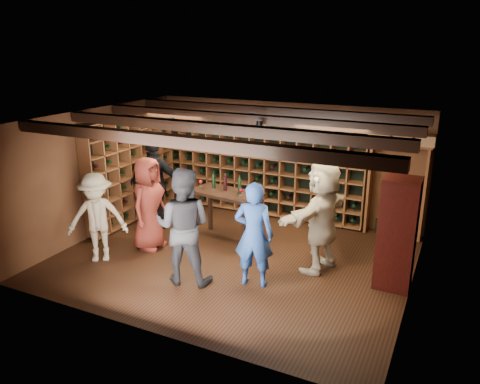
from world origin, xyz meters
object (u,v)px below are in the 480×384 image
at_px(guest_beige, 322,216).
at_px(tasting_table, 226,198).
at_px(guest_red_floral, 149,204).
at_px(guest_woman_black, 155,184).
at_px(man_blue_shirt, 254,235).
at_px(display_cabinet, 397,236).
at_px(guest_khaki, 97,218).
at_px(man_grey_suit, 183,226).

relative_size(guest_beige, tasting_table, 1.34).
xyz_separation_m(guest_red_floral, guest_woman_black, (-0.45, 0.85, 0.08)).
height_order(man_blue_shirt, guest_woman_black, guest_woman_black).
bearing_deg(display_cabinet, man_blue_shirt, -155.58).
height_order(guest_red_floral, guest_khaki, guest_red_floral).
height_order(display_cabinet, guest_woman_black, guest_woman_black).
bearing_deg(display_cabinet, guest_woman_black, 175.30).
distance_m(display_cabinet, guest_red_floral, 4.35).
bearing_deg(display_cabinet, tasting_table, 172.33).
bearing_deg(guest_red_floral, display_cabinet, -85.33).
bearing_deg(display_cabinet, guest_khaki, -165.08).
bearing_deg(guest_red_floral, guest_beige, -81.72).
xyz_separation_m(man_grey_suit, tasting_table, (-0.13, 1.71, -0.07)).
height_order(display_cabinet, man_grey_suit, man_grey_suit).
distance_m(man_grey_suit, guest_beige, 2.28).
bearing_deg(guest_beige, guest_khaki, -53.02).
distance_m(display_cabinet, guest_beige, 1.22).
distance_m(guest_woman_black, guest_khaki, 1.68).
xyz_separation_m(man_grey_suit, guest_red_floral, (-1.27, 0.82, -0.07)).
distance_m(man_blue_shirt, guest_red_floral, 2.36).
height_order(man_grey_suit, guest_woman_black, guest_woman_black).
relative_size(display_cabinet, guest_khaki, 1.10).
bearing_deg(man_grey_suit, display_cabinet, -171.14).
height_order(display_cabinet, guest_beige, guest_beige).
bearing_deg(guest_khaki, guest_woman_black, 55.77).
xyz_separation_m(man_blue_shirt, guest_red_floral, (-2.32, 0.45, 0.02)).
relative_size(man_grey_suit, guest_woman_black, 0.99).
bearing_deg(guest_woman_black, guest_beige, 166.39).
relative_size(display_cabinet, tasting_table, 1.23).
bearing_deg(guest_red_floral, guest_woman_black, 26.44).
bearing_deg(guest_woman_black, guest_red_floral, 109.43).
bearing_deg(man_blue_shirt, guest_beige, -140.40).
relative_size(man_grey_suit, guest_red_floral, 1.08).
bearing_deg(tasting_table, guest_red_floral, -132.75).
bearing_deg(guest_khaki, man_blue_shirt, -25.16).
bearing_deg(man_blue_shirt, man_grey_suit, 7.73).
distance_m(display_cabinet, tasting_table, 3.22).
xyz_separation_m(guest_red_floral, guest_khaki, (-0.50, -0.82, -0.08)).
bearing_deg(guest_khaki, display_cabinet, -17.82).
height_order(display_cabinet, man_blue_shirt, display_cabinet).
relative_size(display_cabinet, guest_beige, 0.92).
bearing_deg(man_grey_suit, man_blue_shirt, -174.52).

